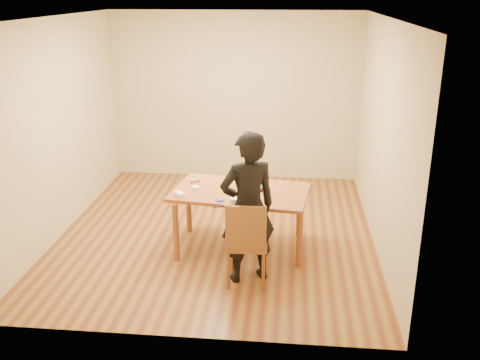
# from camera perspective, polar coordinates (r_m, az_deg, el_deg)

# --- Properties ---
(room_shell) EXTENTS (4.00, 4.50, 2.70)m
(room_shell) POSITION_cam_1_polar(r_m,az_deg,el_deg) (6.91, -2.20, 5.84)
(room_shell) COLOR brown
(room_shell) RESTS_ON ground
(dining_table) EXTENTS (1.69, 1.14, 0.04)m
(dining_table) POSITION_cam_1_polar(r_m,az_deg,el_deg) (6.35, 0.04, -1.29)
(dining_table) COLOR brown
(dining_table) RESTS_ON floor
(dining_chair) EXTENTS (0.44, 0.44, 0.04)m
(dining_chair) POSITION_cam_1_polar(r_m,az_deg,el_deg) (5.74, 0.79, -6.73)
(dining_chair) COLOR brown
(dining_chair) RESTS_ON floor
(cake_plate) EXTENTS (0.29, 0.29, 0.02)m
(cake_plate) POSITION_cam_1_polar(r_m,az_deg,el_deg) (6.40, 1.41, -0.84)
(cake_plate) COLOR #B40C1E
(cake_plate) RESTS_ON dining_table
(cake) EXTENTS (0.22, 0.22, 0.07)m
(cake) POSITION_cam_1_polar(r_m,az_deg,el_deg) (6.38, 1.41, -0.46)
(cake) COLOR white
(cake) RESTS_ON cake_plate
(frosting_dome) EXTENTS (0.21, 0.21, 0.03)m
(frosting_dome) POSITION_cam_1_polar(r_m,az_deg,el_deg) (6.36, 1.41, -0.06)
(frosting_dome) COLOR white
(frosting_dome) RESTS_ON cake
(frosting_tub) EXTENTS (0.10, 0.10, 0.09)m
(frosting_tub) POSITION_cam_1_polar(r_m,az_deg,el_deg) (5.89, -0.65, -2.35)
(frosting_tub) COLOR white
(frosting_tub) RESTS_ON dining_table
(frosting_lid) EXTENTS (0.10, 0.10, 0.01)m
(frosting_lid) POSITION_cam_1_polar(r_m,az_deg,el_deg) (6.04, -2.09, -2.19)
(frosting_lid) COLOR #181D9D
(frosting_lid) RESTS_ON dining_table
(frosting_dollop) EXTENTS (0.04, 0.04, 0.02)m
(frosting_dollop) POSITION_cam_1_polar(r_m,az_deg,el_deg) (6.04, -2.09, -2.07)
(frosting_dollop) COLOR white
(frosting_dollop) RESTS_ON frosting_lid
(ramekin_green) EXTENTS (0.09, 0.09, 0.04)m
(ramekin_green) POSITION_cam_1_polar(r_m,az_deg,el_deg) (6.18, -6.32, -1.59)
(ramekin_green) COLOR white
(ramekin_green) RESTS_ON dining_table
(ramekin_yellow) EXTENTS (0.09, 0.09, 0.04)m
(ramekin_yellow) POSITION_cam_1_polar(r_m,az_deg,el_deg) (6.38, -4.76, -0.86)
(ramekin_yellow) COLOR white
(ramekin_yellow) RESTS_ON dining_table
(ramekin_multi) EXTENTS (0.08, 0.08, 0.04)m
(ramekin_multi) POSITION_cam_1_polar(r_m,az_deg,el_deg) (6.24, -6.62, -1.42)
(ramekin_multi) COLOR white
(ramekin_multi) RESTS_ON dining_table
(candy_box_pink) EXTENTS (0.13, 0.11, 0.02)m
(candy_box_pink) POSITION_cam_1_polar(r_m,az_deg,el_deg) (6.63, -4.81, -0.15)
(candy_box_pink) COLOR #EF3892
(candy_box_pink) RESTS_ON dining_table
(candy_box_green) EXTENTS (0.13, 0.12, 0.02)m
(candy_box_green) POSITION_cam_1_polar(r_m,az_deg,el_deg) (6.63, -4.86, 0.01)
(candy_box_green) COLOR green
(candy_box_green) RESTS_ON candy_box_pink
(spatula) EXTENTS (0.12, 0.09, 0.01)m
(spatula) POSITION_cam_1_polar(r_m,az_deg,el_deg) (5.87, -2.33, -2.87)
(spatula) COLOR black
(spatula) RESTS_ON dining_table
(person) EXTENTS (0.72, 0.62, 1.67)m
(person) POSITION_cam_1_polar(r_m,az_deg,el_deg) (5.62, 0.84, -3.00)
(person) COLOR black
(person) RESTS_ON floor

